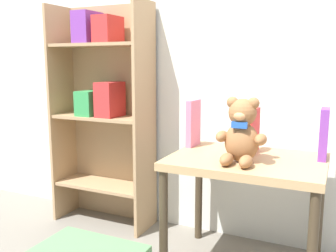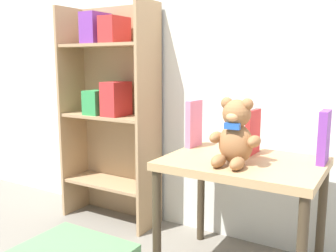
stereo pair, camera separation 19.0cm
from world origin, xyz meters
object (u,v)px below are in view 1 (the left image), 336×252
display_table (246,174)px  book_standing_purple (324,134)px  bookshelf_side (105,103)px  teddy_bear (241,133)px  book_standing_red (254,131)px  book_standing_pink (193,123)px

display_table → book_standing_purple: 0.39m
bookshelf_side → teddy_bear: (0.92, -0.31, -0.06)m
display_table → book_standing_red: (0.00, 0.13, 0.18)m
bookshelf_side → teddy_bear: 0.97m
bookshelf_side → book_standing_red: 0.93m
teddy_bear → book_standing_red: bearing=88.2°
book_standing_red → book_standing_purple: book_standing_purple is taller
display_table → book_standing_pink: bearing=157.3°
book_standing_red → bookshelf_side: bearing=176.6°
bookshelf_side → book_standing_pink: bookshelf_side is taller
teddy_bear → book_standing_purple: teddy_bear is taller
bookshelf_side → book_standing_purple: size_ratio=5.77×
book_standing_pink → display_table: bearing=-20.9°
bookshelf_side → display_table: (0.92, -0.22, -0.26)m
display_table → teddy_bear: teddy_bear is taller
display_table → book_standing_purple: size_ratio=3.00×
teddy_bear → book_standing_red: (0.01, 0.21, -0.02)m
book_standing_pink → book_standing_purple: book_standing_pink is taller
book_standing_red → teddy_bear: bearing=-89.2°
display_table → book_standing_pink: 0.39m
bookshelf_side → book_standing_red: size_ratio=6.24×
book_standing_red → book_standing_purple: bearing=2.3°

